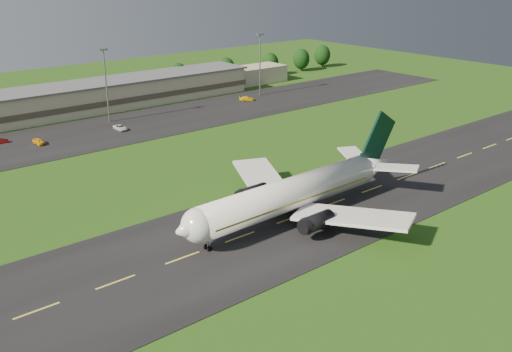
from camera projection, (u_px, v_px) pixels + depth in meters
ground at (290, 219)px, 99.06m from camera, size 360.00×360.00×0.00m
taxiway at (290, 219)px, 99.04m from camera, size 220.00×30.00×0.10m
apron at (106, 131)px, 151.10m from camera, size 260.00×30.00×0.10m
airliner at (294, 193)px, 97.90m from camera, size 51.26×42.17×15.57m
terminal at (89, 98)px, 171.02m from camera, size 145.00×16.00×8.40m
light_mast_centre at (105, 77)px, 155.42m from camera, size 2.40×1.20×20.35m
light_mast_east at (260, 57)px, 188.19m from camera, size 2.40×1.20×20.35m
tree_line at (150, 79)px, 193.24m from camera, size 198.65×8.70×9.77m
service_vehicle_a at (39, 141)px, 139.64m from camera, size 2.10×4.45×1.47m
service_vehicle_b at (1, 141)px, 140.51m from camera, size 3.74×1.80×1.18m
service_vehicle_c at (120, 128)px, 151.65m from camera, size 2.35×4.95×1.37m
service_vehicle_d at (247, 99)px, 184.02m from camera, size 5.21×4.34×1.43m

